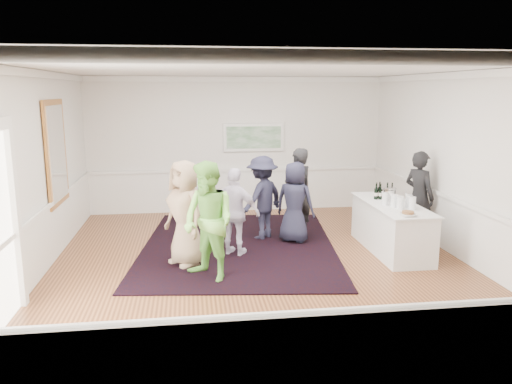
{
  "coord_description": "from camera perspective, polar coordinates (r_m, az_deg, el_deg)",
  "views": [
    {
      "loc": [
        -1.13,
        -7.83,
        2.88
      ],
      "look_at": [
        -0.05,
        0.2,
        1.22
      ],
      "focal_mm": 35.0,
      "sensor_mm": 36.0,
      "label": 1
    }
  ],
  "objects": [
    {
      "name": "floor",
      "position": [
        8.41,
        0.52,
        -8.45
      ],
      "size": [
        8.0,
        8.0,
        0.0
      ],
      "primitive_type": "plane",
      "color": "#945930",
      "rests_on": "ground"
    },
    {
      "name": "ceiling",
      "position": [
        7.91,
        0.57,
        13.88
      ],
      "size": [
        7.0,
        8.0,
        0.02
      ],
      "primitive_type": "cube",
      "color": "white",
      "rests_on": "wall_back"
    },
    {
      "name": "wall_left",
      "position": [
        8.28,
        -24.21,
        1.65
      ],
      "size": [
        0.02,
        8.0,
        3.2
      ],
      "primitive_type": "cube",
      "color": "white",
      "rests_on": "floor"
    },
    {
      "name": "wall_right",
      "position": [
        9.18,
        22.73,
        2.65
      ],
      "size": [
        0.02,
        8.0,
        3.2
      ],
      "primitive_type": "cube",
      "color": "white",
      "rests_on": "floor"
    },
    {
      "name": "wall_back",
      "position": [
        11.95,
        -2.21,
        5.41
      ],
      "size": [
        7.0,
        0.02,
        3.2
      ],
      "primitive_type": "cube",
      "color": "white",
      "rests_on": "floor"
    },
    {
      "name": "wall_front",
      "position": [
        4.19,
        8.44,
        -6.34
      ],
      "size": [
        7.0,
        0.02,
        3.2
      ],
      "primitive_type": "cube",
      "color": "white",
      "rests_on": "floor"
    },
    {
      "name": "wainscoting",
      "position": [
        8.26,
        0.53,
        -5.19
      ],
      "size": [
        7.0,
        8.0,
        1.0
      ],
      "primitive_type": null,
      "color": "white",
      "rests_on": "floor"
    },
    {
      "name": "mirror",
      "position": [
        9.48,
        -21.86,
        4.19
      ],
      "size": [
        0.05,
        1.25,
        1.85
      ],
      "color": "#BC7937",
      "rests_on": "wall_left"
    },
    {
      "name": "landscape_painting",
      "position": [
        11.92,
        -0.27,
        6.27
      ],
      "size": [
        1.44,
        0.06,
        0.66
      ],
      "color": "white",
      "rests_on": "wall_back"
    },
    {
      "name": "area_rug",
      "position": [
        9.45,
        -2.0,
        -6.12
      ],
      "size": [
        4.03,
        5.0,
        0.02
      ],
      "primitive_type": "cube",
      "rotation": [
        0.0,
        0.0,
        -0.12
      ],
      "color": "black",
      "rests_on": "floor"
    },
    {
      "name": "serving_table",
      "position": [
        9.38,
        15.19,
        -3.9
      ],
      "size": [
        0.83,
        2.18,
        0.88
      ],
      "color": "silver",
      "rests_on": "floor"
    },
    {
      "name": "bartender",
      "position": [
        10.02,
        18.12,
        -0.53
      ],
      "size": [
        0.66,
        0.76,
        1.76
      ],
      "primitive_type": "imported",
      "rotation": [
        0.0,
        0.0,
        2.03
      ],
      "color": "black",
      "rests_on": "floor"
    },
    {
      "name": "guest_tan",
      "position": [
        8.32,
        -8.12,
        -2.42
      ],
      "size": [
        0.96,
        1.03,
        1.77
      ],
      "primitive_type": "imported",
      "rotation": [
        0.0,
        0.0,
        -0.96
      ],
      "color": "#9F8163",
      "rests_on": "floor"
    },
    {
      "name": "guest_green",
      "position": [
        7.62,
        -5.43,
        -3.39
      ],
      "size": [
        1.11,
        1.13,
        1.84
      ],
      "primitive_type": "imported",
      "rotation": [
        0.0,
        0.0,
        -0.86
      ],
      "color": "#7CCE52",
      "rests_on": "floor"
    },
    {
      "name": "guest_lilac",
      "position": [
        8.74,
        -2.39,
        -2.32
      ],
      "size": [
        0.99,
        0.79,
        1.56
      ],
      "primitive_type": "imported",
      "rotation": [
        0.0,
        0.0,
        2.62
      ],
      "color": "silver",
      "rests_on": "floor"
    },
    {
      "name": "guest_dark_a",
      "position": [
        9.73,
        0.71,
        -0.66
      ],
      "size": [
        1.2,
        1.15,
        1.64
      ],
      "primitive_type": "imported",
      "rotation": [
        0.0,
        0.0,
        3.86
      ],
      "color": "#202035",
      "rests_on": "floor"
    },
    {
      "name": "guest_dark_b",
      "position": [
        9.84,
        4.82,
        -0.13
      ],
      "size": [
        0.78,
        0.69,
        1.78
      ],
      "primitive_type": "imported",
      "rotation": [
        0.0,
        0.0,
        3.65
      ],
      "color": "black",
      "rests_on": "floor"
    },
    {
      "name": "guest_navy",
      "position": [
        9.54,
        4.45,
        -1.17
      ],
      "size": [
        0.91,
        0.84,
        1.56
      ],
      "primitive_type": "imported",
      "rotation": [
        0.0,
        0.0,
        2.56
      ],
      "color": "#202035",
      "rests_on": "floor"
    },
    {
      "name": "wine_bottles",
      "position": [
        9.66,
        14.28,
        0.2
      ],
      "size": [
        0.4,
        0.25,
        0.31
      ],
      "color": "black",
      "rests_on": "serving_table"
    },
    {
      "name": "juice_pitchers",
      "position": [
        8.98,
        16.13,
        -0.98
      ],
      "size": [
        0.45,
        0.51,
        0.24
      ],
      "color": "#65AE3E",
      "rests_on": "serving_table"
    },
    {
      "name": "ice_bucket",
      "position": [
        9.47,
        14.93,
        -0.31
      ],
      "size": [
        0.26,
        0.26,
        0.25
      ],
      "primitive_type": "cylinder",
      "color": "silver",
      "rests_on": "serving_table"
    },
    {
      "name": "nut_bowl",
      "position": [
        8.44,
        16.97,
        -2.39
      ],
      "size": [
        0.26,
        0.26,
        0.08
      ],
      "color": "white",
      "rests_on": "serving_table"
    }
  ]
}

